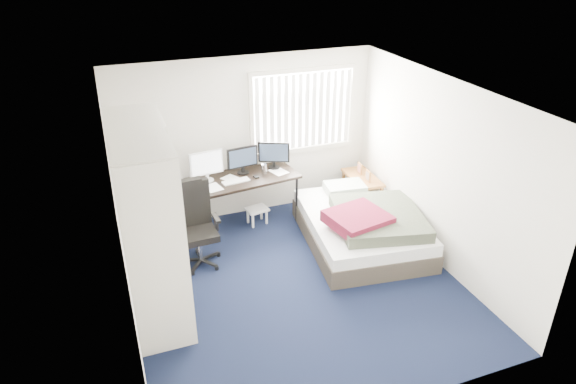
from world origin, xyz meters
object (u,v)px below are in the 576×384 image
Objects in this scene: desk at (243,175)px; bed at (363,226)px; nightstand at (362,180)px; office_chair at (197,232)px.

desk reaches higher than bed.
bed is (-0.49, -0.97, -0.20)m from nightstand.
bed is (1.43, -1.16, -0.53)m from desk.
nightstand is (2.80, 0.59, 0.04)m from office_chair.
office_chair reaches higher than bed.
bed is (2.31, -0.38, -0.17)m from office_chair.
desk is 1.23m from office_chair.
nightstand is at bearing 63.13° from bed.
office_chair is at bearing -137.94° from desk.
office_chair reaches higher than nightstand.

